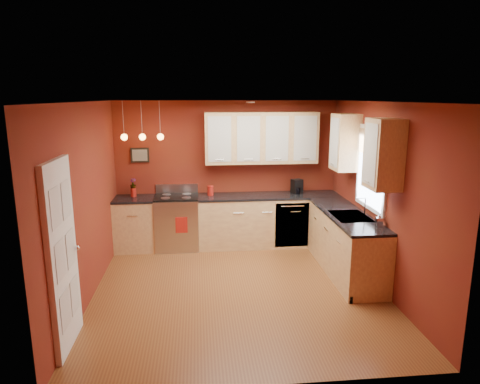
{
  "coord_description": "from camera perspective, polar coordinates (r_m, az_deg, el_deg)",
  "views": [
    {
      "loc": [
        -0.53,
        -5.59,
        2.67
      ],
      "look_at": [
        0.13,
        1.0,
        1.18
      ],
      "focal_mm": 32.0,
      "sensor_mm": 36.0,
      "label": 1
    }
  ],
  "objects": [
    {
      "name": "window",
      "position": [
        6.48,
        17.15,
        3.37
      ],
      "size": [
        0.06,
        1.02,
        1.22
      ],
      "color": "white",
      "rests_on": "wall_right"
    },
    {
      "name": "red_canister",
      "position": [
        7.64,
        -3.97,
        0.19
      ],
      "size": [
        0.11,
        0.11,
        0.17
      ],
      "color": "#A61911",
      "rests_on": "counter_back_right"
    },
    {
      "name": "door_left_wall",
      "position": [
        4.91,
        -22.58,
        -7.94
      ],
      "size": [
        0.12,
        0.82,
        2.05
      ],
      "color": "white",
      "rests_on": "floor"
    },
    {
      "name": "wall_right",
      "position": [
        6.29,
        18.18,
        -0.57
      ],
      "size": [
        0.02,
        4.2,
        2.6
      ],
      "primitive_type": "cube",
      "color": "maroon",
      "rests_on": "floor"
    },
    {
      "name": "soap_pump",
      "position": [
        6.09,
        18.08,
        -3.53
      ],
      "size": [
        0.1,
        0.1,
        0.19
      ],
      "primitive_type": "imported",
      "rotation": [
        0.0,
        0.0,
        -0.17
      ],
      "color": "white",
      "rests_on": "counter_right"
    },
    {
      "name": "wall_back",
      "position": [
        7.83,
        -1.73,
        2.57
      ],
      "size": [
        4.0,
        0.02,
        2.6
      ],
      "primitive_type": "cube",
      "color": "maroon",
      "rests_on": "floor"
    },
    {
      "name": "pendant_lights",
      "position": [
        7.43,
        -12.89,
        7.23
      ],
      "size": [
        0.71,
        0.11,
        0.66
      ],
      "color": "#99999E",
      "rests_on": "ceiling"
    },
    {
      "name": "counter_right",
      "position": [
        6.68,
        14.06,
        -2.93
      ],
      "size": [
        0.62,
        2.1,
        0.04
      ],
      "primitive_type": "cube",
      "color": "black",
      "rests_on": "base_cabinets_right"
    },
    {
      "name": "red_vase",
      "position": [
        7.75,
        -14.02,
        -0.04
      ],
      "size": [
        0.1,
        0.1,
        0.15
      ],
      "primitive_type": "cylinder",
      "color": "#A61911",
      "rests_on": "counter_back_left"
    },
    {
      "name": "ceiling",
      "position": [
        5.62,
        -0.28,
        11.94
      ],
      "size": [
        4.0,
        4.2,
        0.02
      ],
      "primitive_type": "cube",
      "color": "beige",
      "rests_on": "wall_back"
    },
    {
      "name": "coffee_maker",
      "position": [
        7.83,
        7.6,
        0.67
      ],
      "size": [
        0.22,
        0.22,
        0.26
      ],
      "rotation": [
        0.0,
        0.0,
        0.34
      ],
      "color": "black",
      "rests_on": "counter_back_right"
    },
    {
      "name": "counter_back_left",
      "position": [
        7.68,
        -13.93,
        -0.9
      ],
      "size": [
        0.7,
        0.62,
        0.04
      ],
      "primitive_type": "cube",
      "color": "black",
      "rests_on": "base_cabinets_back_left"
    },
    {
      "name": "base_cabinets_right",
      "position": [
        6.82,
        13.85,
        -6.74
      ],
      "size": [
        0.6,
        2.1,
        0.9
      ],
      "primitive_type": "cube",
      "color": "#E7C27B",
      "rests_on": "floor"
    },
    {
      "name": "upper_cabinets_back",
      "position": [
        7.64,
        2.86,
        7.22
      ],
      "size": [
        2.0,
        0.35,
        0.9
      ],
      "primitive_type": "cube",
      "color": "#E7C27B",
      "rests_on": "wall_back"
    },
    {
      "name": "gas_range",
      "position": [
        7.72,
        -8.37,
        -3.96
      ],
      "size": [
        0.76,
        0.64,
        1.11
      ],
      "color": "#B7B7BC",
      "rests_on": "floor"
    },
    {
      "name": "counter_back_right",
      "position": [
        7.7,
        3.87,
        -0.51
      ],
      "size": [
        2.54,
        0.62,
        0.04
      ],
      "primitive_type": "cube",
      "color": "black",
      "rests_on": "base_cabinets_back_right"
    },
    {
      "name": "base_cabinets_back_left",
      "position": [
        7.8,
        -13.74,
        -4.26
      ],
      "size": [
        0.7,
        0.6,
        0.9
      ],
      "primitive_type": "cube",
      "color": "#E7C27B",
      "rests_on": "floor"
    },
    {
      "name": "wall_front",
      "position": [
        3.79,
        2.79,
        -8.54
      ],
      "size": [
        4.0,
        0.02,
        2.6
      ],
      "primitive_type": "cube",
      "color": "maroon",
      "rests_on": "floor"
    },
    {
      "name": "wall_left",
      "position": [
        5.94,
        -19.84,
        -1.44
      ],
      "size": [
        0.02,
        4.2,
        2.6
      ],
      "primitive_type": "cube",
      "color": "maroon",
      "rests_on": "floor"
    },
    {
      "name": "flowers",
      "position": [
        7.72,
        -14.08,
        1.05
      ],
      "size": [
        0.11,
        0.11,
        0.19
      ],
      "primitive_type": "imported",
      "rotation": [
        0.0,
        0.0,
        -0.05
      ],
      "color": "#A61911",
      "rests_on": "red_vase"
    },
    {
      "name": "base_cabinets_back_right",
      "position": [
        7.82,
        3.82,
        -3.87
      ],
      "size": [
        2.54,
        0.6,
        0.9
      ],
      "primitive_type": "cube",
      "color": "#E7C27B",
      "rests_on": "floor"
    },
    {
      "name": "wall_picture",
      "position": [
        7.81,
        -13.2,
        4.81
      ],
      "size": [
        0.32,
        0.03,
        0.26
      ],
      "primitive_type": "cube",
      "color": "black",
      "rests_on": "wall_back"
    },
    {
      "name": "sink",
      "position": [
        6.54,
        14.51,
        -3.32
      ],
      "size": [
        0.5,
        0.7,
        0.33
      ],
      "color": "#99999E",
      "rests_on": "counter_right"
    },
    {
      "name": "upper_cabinets_right",
      "position": [
        6.41,
        15.98,
        5.72
      ],
      "size": [
        0.35,
        1.95,
        0.9
      ],
      "primitive_type": "cube",
      "color": "#E7C27B",
      "rests_on": "wall_right"
    },
    {
      "name": "floor",
      "position": [
        6.22,
        -0.25,
        -12.76
      ],
      "size": [
        4.2,
        4.2,
        0.0
      ],
      "primitive_type": "plane",
      "color": "brown",
      "rests_on": "ground"
    },
    {
      "name": "dish_towel",
      "position": [
        7.39,
        -7.81,
        -4.39
      ],
      "size": [
        0.2,
        0.01,
        0.28
      ],
      "primitive_type": "cube",
      "color": "#A61911",
      "rests_on": "gas_range"
    },
    {
      "name": "dishwasher_front",
      "position": [
        7.62,
        6.93,
        -4.39
      ],
      "size": [
        0.6,
        0.02,
        0.8
      ],
      "primitive_type": "cube",
      "color": "#B7B7BC",
      "rests_on": "base_cabinets_back_right"
    }
  ]
}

